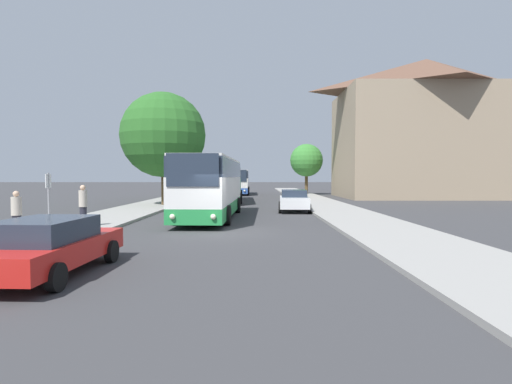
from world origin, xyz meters
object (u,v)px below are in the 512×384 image
object	(u,v)px
parked_car_right_near	(296,200)
tree_left_far	(165,135)
pedestrian_waiting_far	(19,214)
tree_right_near	(308,160)
bus_front	(213,186)
bus_rear	(241,181)
bus_stop_sign	(51,194)
parked_car_left_curb	(50,245)
bus_middle	(229,183)
tree_left_near	(174,150)
pedestrian_waiting_near	(85,205)

from	to	relation	value
parked_car_right_near	tree_left_far	distance (m)	12.12
pedestrian_waiting_far	tree_right_near	world-z (taller)	tree_right_near
bus_front	tree_left_far	distance (m)	10.87
bus_rear	bus_stop_sign	world-z (taller)	bus_rear
bus_rear	parked_car_left_curb	distance (m)	43.93
bus_front	bus_middle	distance (m)	15.02
tree_left_near	bus_middle	bearing A→B (deg)	-37.82
pedestrian_waiting_near	tree_left_far	xyz separation A→B (m)	(0.40, 14.03, 4.60)
parked_car_left_curb	bus_stop_sign	world-z (taller)	bus_stop_sign
pedestrian_waiting_near	pedestrian_waiting_far	bearing A→B (deg)	166.99
pedestrian_waiting_near	tree_left_near	bearing A→B (deg)	8.45
parked_car_left_curb	tree_left_near	xyz separation A→B (m)	(-3.93, 33.24, 4.54)
tree_left_near	pedestrian_waiting_near	bearing A→B (deg)	-87.19
parked_car_left_curb	tree_right_near	world-z (taller)	tree_right_near
bus_stop_sign	tree_left_near	xyz separation A→B (m)	(-0.08, 25.75, 3.62)
bus_middle	tree_left_far	size ratio (longest dim) A/B	1.36
bus_rear	pedestrian_waiting_far	size ratio (longest dim) A/B	5.94
bus_rear	bus_stop_sign	xyz separation A→B (m)	(-6.62, -36.34, -0.08)
bus_middle	tree_left_far	world-z (taller)	tree_left_far
pedestrian_waiting_far	tree_right_near	xyz separation A→B (m)	(15.50, 37.64, 3.49)
tree_right_near	bus_rear	bearing A→B (deg)	172.81
bus_middle	parked_car_left_curb	size ratio (longest dim) A/B	2.59
bus_stop_sign	pedestrian_waiting_near	bearing A→B (deg)	34.06
bus_front	parked_car_right_near	size ratio (longest dim) A/B	2.73
bus_front	bus_rear	distance (m)	30.48
parked_car_left_curb	tree_left_near	size ratio (longest dim) A/B	0.62
bus_front	bus_stop_sign	distance (m)	8.65
bus_front	pedestrian_waiting_near	bearing A→B (deg)	-134.03
bus_middle	bus_stop_sign	world-z (taller)	bus_middle
pedestrian_waiting_near	tree_left_far	distance (m)	14.77
bus_front	bus_middle	size ratio (longest dim) A/B	0.96
bus_front	tree_left_far	bearing A→B (deg)	119.99
parked_car_left_curb	pedestrian_waiting_far	size ratio (longest dim) A/B	2.72
pedestrian_waiting_far	tree_left_far	bearing A→B (deg)	-154.26
parked_car_right_near	tree_left_near	size ratio (longest dim) A/B	0.57
pedestrian_waiting_far	tree_left_far	xyz separation A→B (m)	(1.48, 17.23, 4.69)
bus_front	pedestrian_waiting_far	world-z (taller)	bus_front
bus_stop_sign	bus_middle	bearing A→B (deg)	73.49
bus_front	parked_car_left_curb	world-z (taller)	bus_front
bus_rear	tree_left_near	bearing A→B (deg)	-122.80
parked_car_right_near	pedestrian_waiting_far	distance (m)	16.95
pedestrian_waiting_near	bus_rear	bearing A→B (deg)	-3.11
bus_middle	tree_left_near	world-z (taller)	tree_left_near
tree_left_far	bus_front	bearing A→B (deg)	-61.71
tree_left_far	bus_stop_sign	bearing A→B (deg)	-95.95
parked_car_left_curb	parked_car_right_near	bearing A→B (deg)	68.65
bus_rear	parked_car_left_curb	bearing A→B (deg)	-94.09
tree_left_near	parked_car_left_curb	bearing A→B (deg)	-83.25
bus_middle	tree_left_near	distance (m)	8.68
bus_stop_sign	tree_right_near	distance (m)	38.60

